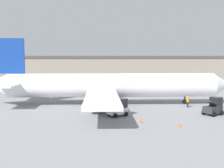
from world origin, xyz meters
name	(u,v)px	position (x,y,z in m)	size (l,w,h in m)	color
ground_plane	(112,105)	(0.00, 0.00, 0.00)	(400.00, 400.00, 0.00)	gray
terminal_building	(140,70)	(10.14, 35.59, 4.08)	(95.05, 15.26, 8.15)	gray
airplane	(106,86)	(-0.95, 0.01, 3.15)	(41.27, 35.46, 10.86)	white
ground_crew_worker	(188,101)	(11.71, -3.18, 0.93)	(0.38, 0.38, 1.74)	#1E2338
baggage_tug	(119,108)	(0.45, -9.09, 1.03)	(2.93, 2.70, 2.33)	silver
belt_loader_truck	(214,107)	(13.37, -9.04, 1.10)	(2.99, 2.79, 2.43)	#2D2D33
safety_cone_near	(180,125)	(6.89, -15.29, 0.28)	(0.36, 0.36, 0.55)	#EF590F
safety_cone_far	(141,121)	(2.76, -13.28, 0.28)	(0.36, 0.36, 0.55)	#EF590F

